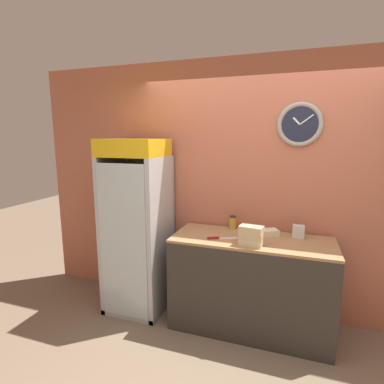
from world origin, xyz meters
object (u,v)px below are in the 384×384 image
at_px(chefs_knife, 219,238).
at_px(condiment_jar, 233,223).
at_px(sandwich_stack_bottom, 251,242).
at_px(sandwich_stack_top, 251,229).
at_px(beverage_cooler, 139,219).
at_px(sandwich_stack_middle, 251,236).
at_px(sandwich_flat_left, 268,232).
at_px(napkin_dispenser, 298,231).

relative_size(chefs_knife, condiment_jar, 2.09).
distance_m(sandwich_stack_bottom, sandwich_stack_top, 0.12).
height_order(sandwich_stack_top, condiment_jar, sandwich_stack_top).
bearing_deg(beverage_cooler, sandwich_stack_middle, -10.27).
distance_m(sandwich_stack_top, sandwich_flat_left, 0.38).
xyz_separation_m(sandwich_stack_bottom, sandwich_stack_middle, (0.00, 0.00, 0.06)).
distance_m(sandwich_stack_top, chefs_knife, 0.36).
height_order(beverage_cooler, sandwich_stack_bottom, beverage_cooler).
bearing_deg(napkin_dispenser, sandwich_stack_middle, -137.81).
bearing_deg(sandwich_stack_top, condiment_jar, 119.97).
xyz_separation_m(sandwich_stack_middle, napkin_dispenser, (0.41, 0.37, -0.03)).
height_order(sandwich_stack_bottom, napkin_dispenser, napkin_dispenser).
height_order(sandwich_stack_bottom, sandwich_stack_middle, sandwich_stack_middle).
distance_m(beverage_cooler, sandwich_flat_left, 1.38).
distance_m(sandwich_stack_bottom, napkin_dispenser, 0.55).
xyz_separation_m(sandwich_stack_bottom, condiment_jar, (-0.25, 0.44, 0.04)).
bearing_deg(sandwich_stack_top, chefs_knife, 166.31).
xyz_separation_m(beverage_cooler, chefs_knife, (0.94, -0.15, -0.07)).
distance_m(sandwich_stack_middle, chefs_knife, 0.34).
height_order(sandwich_flat_left, napkin_dispenser, napkin_dispenser).
distance_m(beverage_cooler, sandwich_stack_bottom, 1.27).
distance_m(beverage_cooler, condiment_jar, 1.02).
height_order(chefs_knife, condiment_jar, condiment_jar).
relative_size(sandwich_stack_bottom, sandwich_stack_top, 0.99).
height_order(beverage_cooler, sandwich_stack_middle, beverage_cooler).
bearing_deg(sandwich_flat_left, chefs_knife, -149.56).
distance_m(chefs_knife, napkin_dispenser, 0.78).
bearing_deg(beverage_cooler, sandwich_stack_top, -10.27).
relative_size(beverage_cooler, napkin_dispenser, 15.70).
height_order(beverage_cooler, sandwich_flat_left, beverage_cooler).
bearing_deg(condiment_jar, sandwich_stack_bottom, -60.03).
bearing_deg(condiment_jar, chefs_knife, -99.92).
xyz_separation_m(sandwich_flat_left, chefs_knife, (-0.44, -0.26, -0.02)).
relative_size(sandwich_flat_left, chefs_knife, 0.77).
relative_size(beverage_cooler, sandwich_stack_top, 8.48).
relative_size(sandwich_stack_middle, sandwich_flat_left, 0.96).
bearing_deg(sandwich_stack_middle, condiment_jar, 119.97).
bearing_deg(napkin_dispenser, chefs_knife, -158.04).
height_order(sandwich_stack_top, sandwich_flat_left, sandwich_stack_top).
xyz_separation_m(sandwich_flat_left, napkin_dispenser, (0.28, 0.03, 0.03)).
bearing_deg(condiment_jar, sandwich_stack_top, -60.03).
bearing_deg(condiment_jar, sandwich_flat_left, -15.11).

